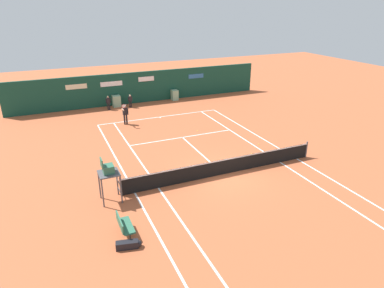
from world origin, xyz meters
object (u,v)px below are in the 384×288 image
equipment_bag (130,245)px  player_on_baseline (125,113)px  tennis_ball_by_sideline (197,131)px  tennis_ball_mid_court (252,154)px  player_bench (124,225)px  umpire_chair (108,172)px  ball_kid_centre_post (130,100)px  ball_kid_left_post (108,102)px  tennis_ball_near_service_line (259,144)px

equipment_bag → player_on_baseline: 15.58m
tennis_ball_by_sideline → tennis_ball_mid_court: (1.48, -5.41, 0.00)m
player_bench → umpire_chair: bearing=179.8°
tennis_ball_mid_court → equipment_bag: bearing=-148.5°
player_on_baseline → tennis_ball_mid_court: bearing=120.6°
umpire_chair → ball_kid_centre_post: umpire_chair is taller
player_bench → tennis_ball_mid_court: player_bench is taller
umpire_chair → tennis_ball_by_sideline: umpire_chair is taller
umpire_chair → equipment_bag: 4.18m
ball_kid_left_post → player_bench: bearing=83.6°
equipment_bag → tennis_ball_mid_court: 11.31m
player_on_baseline → ball_kid_centre_post: 4.90m
player_bench → tennis_ball_by_sideline: bearing=141.9°
tennis_ball_near_service_line → player_bench: bearing=-150.7°
umpire_chair → player_on_baseline: umpire_chair is taller
ball_kid_centre_post → tennis_ball_mid_court: (4.59, -13.87, -0.68)m
player_bench → player_on_baseline: player_on_baseline is taller
ball_kid_left_post → tennis_ball_mid_court: (6.64, -13.87, -0.72)m
player_bench → player_on_baseline: size_ratio=0.69×
equipment_bag → tennis_ball_mid_court: bearing=31.5°
player_on_baseline → tennis_ball_near_service_line: size_ratio=27.24×
tennis_ball_by_sideline → ball_kid_left_post: bearing=121.4°
umpire_chair → tennis_ball_by_sideline: bearing=132.3°
ball_kid_centre_post → tennis_ball_by_sideline: size_ratio=18.29×
player_on_baseline → tennis_ball_near_service_line: 11.05m
equipment_bag → tennis_ball_mid_court: (9.64, 5.92, -0.13)m
tennis_ball_by_sideline → tennis_ball_mid_court: bearing=-74.7°
ball_kid_centre_post → tennis_ball_near_service_line: bearing=108.2°
tennis_ball_near_service_line → tennis_ball_mid_court: bearing=-138.7°
player_bench → tennis_ball_near_service_line: player_bench is taller
umpire_chair → ball_kid_centre_post: size_ratio=1.91×
tennis_ball_by_sideline → tennis_ball_near_service_line: same height
player_bench → ball_kid_centre_post: ball_kid_centre_post is taller
equipment_bag → umpire_chair: bearing=89.6°
player_bench → equipment_bag: player_bench is taller
player_on_baseline → ball_kid_centre_post: bearing=-111.8°
ball_kid_centre_post → equipment_bag: bearing=68.8°
equipment_bag → tennis_ball_mid_court: equipment_bag is taller
umpire_chair → player_bench: umpire_chair is taller
umpire_chair → ball_kid_left_post: size_ratio=1.81×
player_on_baseline → ball_kid_left_post: player_on_baseline is taller
umpire_chair → player_on_baseline: 11.77m
equipment_bag → player_bench: bearing=88.8°
umpire_chair → tennis_ball_by_sideline: (8.13, 7.41, -1.56)m
player_bench → tennis_ball_mid_court: bearing=117.3°
equipment_bag → player_on_baseline: size_ratio=0.57×
ball_kid_centre_post → tennis_ball_mid_court: size_ratio=18.29×
umpire_chair → player_on_baseline: size_ratio=1.28×
ball_kid_left_post → tennis_ball_near_service_line: 15.01m
player_on_baseline → tennis_ball_by_sideline: (4.68, -3.83, -0.95)m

